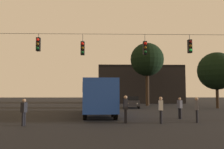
{
  "coord_description": "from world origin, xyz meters",
  "views": [
    {
      "loc": [
        -0.62,
        -4.89,
        1.93
      ],
      "look_at": [
        -0.08,
        15.13,
        3.47
      ],
      "focal_mm": 39.27,
      "sensor_mm": 36.0,
      "label": 1
    }
  ],
  "objects_px": {
    "pedestrian_crossing_right": "(180,107)",
    "tree_left_silhouette": "(147,60)",
    "pedestrian_crossing_center": "(161,108)",
    "car_near_right": "(132,102)",
    "pedestrian_near_bus": "(24,111)",
    "tree_behind_building": "(217,71)",
    "pedestrian_trailing": "(197,108)",
    "city_bus": "(98,94)",
    "pedestrian_crossing_left": "(126,107)"
  },
  "relations": [
    {
      "from": "pedestrian_crossing_center",
      "to": "pedestrian_crossing_left",
      "type": "bearing_deg",
      "value": 175.49
    },
    {
      "from": "tree_behind_building",
      "to": "car_near_right",
      "type": "bearing_deg",
      "value": 174.61
    },
    {
      "from": "city_bus",
      "to": "pedestrian_near_bus",
      "type": "xyz_separation_m",
      "value": [
        -4.24,
        -7.21,
        -0.97
      ]
    },
    {
      "from": "car_near_right",
      "to": "pedestrian_trailing",
      "type": "relative_size",
      "value": 2.67
    },
    {
      "from": "pedestrian_near_bus",
      "to": "tree_left_silhouette",
      "type": "height_order",
      "value": "tree_left_silhouette"
    },
    {
      "from": "pedestrian_crossing_right",
      "to": "pedestrian_crossing_left",
      "type": "bearing_deg",
      "value": -147.88
    },
    {
      "from": "tree_left_silhouette",
      "to": "pedestrian_crossing_center",
      "type": "bearing_deg",
      "value": -97.65
    },
    {
      "from": "pedestrian_trailing",
      "to": "pedestrian_near_bus",
      "type": "bearing_deg",
      "value": -173.33
    },
    {
      "from": "pedestrian_near_bus",
      "to": "tree_left_silhouette",
      "type": "bearing_deg",
      "value": 63.96
    },
    {
      "from": "pedestrian_trailing",
      "to": "tree_behind_building",
      "type": "relative_size",
      "value": 0.23
    },
    {
      "from": "pedestrian_crossing_center",
      "to": "city_bus",
      "type": "bearing_deg",
      "value": 123.44
    },
    {
      "from": "pedestrian_trailing",
      "to": "tree_left_silhouette",
      "type": "xyz_separation_m",
      "value": [
        0.55,
        22.2,
        6.28
      ]
    },
    {
      "from": "city_bus",
      "to": "tree_behind_building",
      "type": "relative_size",
      "value": 1.53
    },
    {
      "from": "city_bus",
      "to": "pedestrian_near_bus",
      "type": "relative_size",
      "value": 6.97
    },
    {
      "from": "pedestrian_crossing_right",
      "to": "tree_behind_building",
      "type": "relative_size",
      "value": 0.22
    },
    {
      "from": "city_bus",
      "to": "pedestrian_near_bus",
      "type": "bearing_deg",
      "value": -120.44
    },
    {
      "from": "car_near_right",
      "to": "pedestrian_crossing_left",
      "type": "height_order",
      "value": "pedestrian_crossing_left"
    },
    {
      "from": "pedestrian_crossing_right",
      "to": "tree_left_silhouette",
      "type": "distance_m",
      "value": 20.69
    },
    {
      "from": "pedestrian_near_bus",
      "to": "pedestrian_trailing",
      "type": "height_order",
      "value": "pedestrian_trailing"
    },
    {
      "from": "pedestrian_crossing_right",
      "to": "tree_left_silhouette",
      "type": "bearing_deg",
      "value": 87.34
    },
    {
      "from": "car_near_right",
      "to": "pedestrian_near_bus",
      "type": "height_order",
      "value": "pedestrian_near_bus"
    },
    {
      "from": "car_near_right",
      "to": "pedestrian_crossing_left",
      "type": "distance_m",
      "value": 16.61
    },
    {
      "from": "city_bus",
      "to": "car_near_right",
      "type": "distance_m",
      "value": 11.15
    },
    {
      "from": "pedestrian_trailing",
      "to": "pedestrian_crossing_right",
      "type": "bearing_deg",
      "value": 98.31
    },
    {
      "from": "city_bus",
      "to": "car_near_right",
      "type": "bearing_deg",
      "value": 67.97
    },
    {
      "from": "city_bus",
      "to": "pedestrian_crossing_left",
      "type": "relative_size",
      "value": 6.23
    },
    {
      "from": "car_near_right",
      "to": "pedestrian_crossing_right",
      "type": "relative_size",
      "value": 2.77
    },
    {
      "from": "city_bus",
      "to": "pedestrian_crossing_left",
      "type": "height_order",
      "value": "city_bus"
    },
    {
      "from": "tree_left_silhouette",
      "to": "car_near_right",
      "type": "bearing_deg",
      "value": -117.17
    },
    {
      "from": "tree_behind_building",
      "to": "pedestrian_near_bus",
      "type": "bearing_deg",
      "value": -139.58
    },
    {
      "from": "car_near_right",
      "to": "pedestrian_trailing",
      "type": "xyz_separation_m",
      "value": [
        2.52,
        -16.23,
        0.15
      ]
    },
    {
      "from": "city_bus",
      "to": "pedestrian_crossing_center",
      "type": "relative_size",
      "value": 6.55
    },
    {
      "from": "pedestrian_crossing_right",
      "to": "pedestrian_near_bus",
      "type": "height_order",
      "value": "pedestrian_crossing_right"
    },
    {
      "from": "pedestrian_near_bus",
      "to": "tree_behind_building",
      "type": "xyz_separation_m",
      "value": [
        19.34,
        16.47,
        3.91
      ]
    },
    {
      "from": "pedestrian_crossing_left",
      "to": "pedestrian_near_bus",
      "type": "height_order",
      "value": "pedestrian_crossing_left"
    },
    {
      "from": "city_bus",
      "to": "tree_behind_building",
      "type": "distance_m",
      "value": 17.96
    },
    {
      "from": "pedestrian_crossing_left",
      "to": "pedestrian_near_bus",
      "type": "distance_m",
      "value": 6.26
    },
    {
      "from": "pedestrian_crossing_right",
      "to": "tree_behind_building",
      "type": "xyz_separation_m",
      "value": [
        8.79,
        12.68,
        3.91
      ]
    },
    {
      "from": "car_near_right",
      "to": "pedestrian_crossing_right",
      "type": "height_order",
      "value": "pedestrian_crossing_right"
    },
    {
      "from": "pedestrian_crossing_center",
      "to": "pedestrian_near_bus",
      "type": "relative_size",
      "value": 1.06
    },
    {
      "from": "pedestrian_near_bus",
      "to": "pedestrian_trailing",
      "type": "distance_m",
      "value": 10.99
    },
    {
      "from": "pedestrian_near_bus",
      "to": "pedestrian_trailing",
      "type": "xyz_separation_m",
      "value": [
        10.92,
        1.28,
        0.04
      ]
    },
    {
      "from": "car_near_right",
      "to": "tree_behind_building",
      "type": "xyz_separation_m",
      "value": [
        10.94,
        -1.03,
        4.02
      ]
    },
    {
      "from": "city_bus",
      "to": "pedestrian_trailing",
      "type": "distance_m",
      "value": 8.99
    },
    {
      "from": "pedestrian_near_bus",
      "to": "pedestrian_crossing_right",
      "type": "bearing_deg",
      "value": 19.76
    },
    {
      "from": "tree_left_silhouette",
      "to": "tree_behind_building",
      "type": "height_order",
      "value": "tree_left_silhouette"
    },
    {
      "from": "car_near_right",
      "to": "pedestrian_crossing_right",
      "type": "distance_m",
      "value": 13.88
    },
    {
      "from": "pedestrian_crossing_center",
      "to": "tree_left_silhouette",
      "type": "bearing_deg",
      "value": 82.35
    },
    {
      "from": "pedestrian_crossing_center",
      "to": "car_near_right",
      "type": "bearing_deg",
      "value": 90.09
    },
    {
      "from": "tree_left_silhouette",
      "to": "pedestrian_near_bus",
      "type": "bearing_deg",
      "value": -116.04
    }
  ]
}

